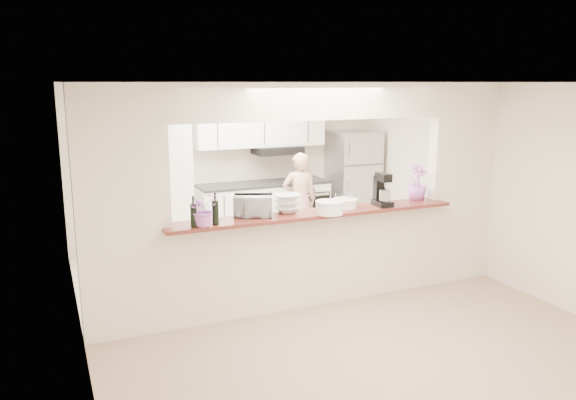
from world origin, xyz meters
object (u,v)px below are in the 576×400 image
toaster_oven (253,206)px  person (300,200)px  refrigerator (353,182)px  stand_mixer (382,191)px

toaster_oven → person: 2.63m
refrigerator → person: (-1.23, -0.51, -0.12)m
toaster_oven → person: bearing=76.5°
toaster_oven → person: person is taller
toaster_oven → stand_mixer: stand_mixer is taller
stand_mixer → person: (-0.03, 2.21, -0.54)m
refrigerator → toaster_oven: (-2.75, -2.60, 0.35)m
stand_mixer → person: size_ratio=0.27×
stand_mixer → refrigerator: bearing=66.2°
refrigerator → stand_mixer: (-1.20, -2.72, 0.41)m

